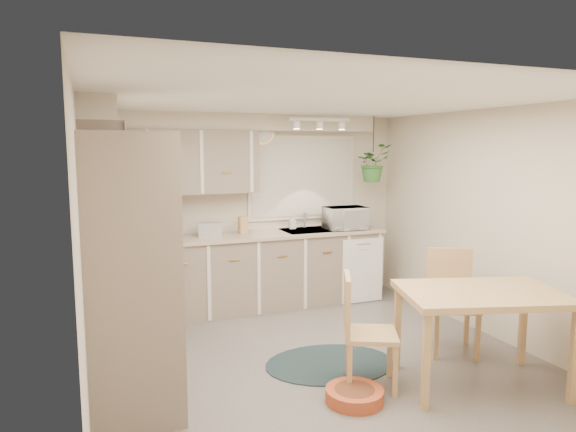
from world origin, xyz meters
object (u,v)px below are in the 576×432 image
Objects in this scene: dining_table at (479,338)px; chair_back at (453,303)px; braided_rug at (330,363)px; pet_bed at (354,395)px; microwave at (346,216)px; chair_left at (371,331)px.

dining_table is 0.70m from chair_back.
pet_bed reaches higher than braided_rug.
microwave is at bearing -59.86° from chair_back.
braided_rug is (-1.23, 0.18, -0.49)m from chair_back.
dining_table is at bearing -91.65° from microwave.
dining_table is at bearing -5.68° from pet_bed.
chair_left is at bearing -75.88° from braided_rug.
dining_table is 1.34m from braided_rug.
chair_left is 1.80× the size of microwave.
braided_rug is at bearing -140.33° from chair_left.
pet_bed is 2.97m from microwave.
dining_table is 1.07× the size of braided_rug.
chair_back is at bearing -8.16° from braided_rug.
microwave is (1.08, 1.78, 1.11)m from braided_rug.
chair_left is 2.55m from microwave.
chair_left is 0.95× the size of chair_back.
pet_bed is at bearing -26.10° from chair_left.
chair_back reaches higher than chair_left.
microwave is at bearing 58.79° from braided_rug.
microwave is (0.09, 2.60, 0.71)m from dining_table.
chair_back is at bearing -84.97° from microwave.
pet_bed is at bearing 174.32° from dining_table.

